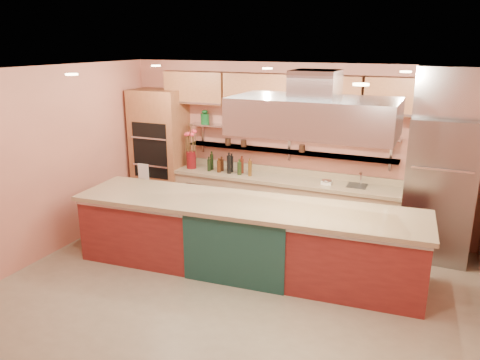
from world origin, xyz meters
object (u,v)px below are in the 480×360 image
at_px(refrigerator, 439,190).
at_px(copper_kettle, 245,123).
at_px(island, 245,237).
at_px(kitchen_scale, 327,181).
at_px(green_canister, 245,122).
at_px(flower_vase, 191,160).

distance_m(refrigerator, copper_kettle, 3.27).
distance_m(island, copper_kettle, 2.31).
distance_m(refrigerator, island, 2.91).
height_order(island, kitchen_scale, kitchen_scale).
bearing_deg(island, refrigerator, 28.08).
bearing_deg(island, green_canister, 108.82).
bearing_deg(island, flower_vase, 133.77).
relative_size(refrigerator, island, 0.44).
bearing_deg(refrigerator, kitchen_scale, 179.65).
bearing_deg(refrigerator, green_canister, 175.85).
distance_m(refrigerator, flower_vase, 4.13).
bearing_deg(kitchen_scale, flower_vase, -166.43).
xyz_separation_m(kitchen_scale, green_canister, (-1.51, 0.22, 0.82)).
xyz_separation_m(island, kitchen_scale, (0.76, 1.54, 0.48)).
bearing_deg(flower_vase, copper_kettle, 13.08).
xyz_separation_m(island, green_canister, (-0.75, 1.76, 1.30)).
height_order(refrigerator, green_canister, refrigerator).
bearing_deg(island, copper_kettle, 109.21).
relative_size(island, flower_vase, 15.62).
bearing_deg(kitchen_scale, island, -102.65).
bearing_deg(refrigerator, island, -147.68).
xyz_separation_m(kitchen_scale, copper_kettle, (-1.52, 0.22, 0.81)).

